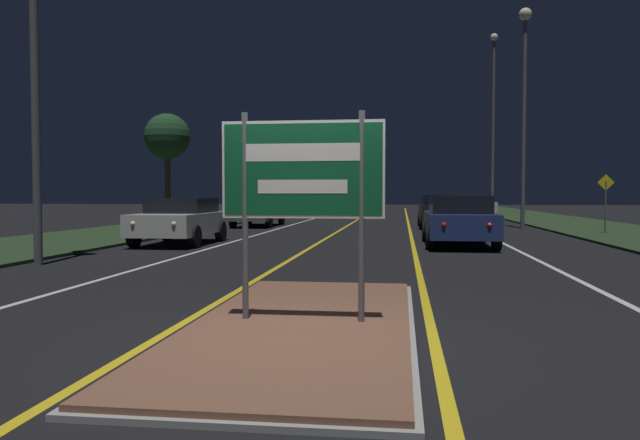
# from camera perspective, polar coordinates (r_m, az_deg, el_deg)

# --- Properties ---
(ground_plane) EXTENTS (160.00, 160.00, 0.00)m
(ground_plane) POSITION_cam_1_polar(r_m,az_deg,el_deg) (6.58, -2.44, -11.02)
(ground_plane) COLOR black
(median_island) EXTENTS (2.51, 6.16, 0.10)m
(median_island) POSITION_cam_1_polar(r_m,az_deg,el_deg) (7.16, -1.59, -9.58)
(median_island) COLOR #999993
(median_island) RESTS_ON ground_plane
(verge_left) EXTENTS (5.00, 100.00, 0.08)m
(verge_left) POSITION_cam_1_polar(r_m,az_deg,el_deg) (28.40, -14.45, -0.65)
(verge_left) COLOR #23381E
(verge_left) RESTS_ON ground_plane
(verge_right) EXTENTS (5.00, 100.00, 0.08)m
(verge_right) POSITION_cam_1_polar(r_m,az_deg,el_deg) (27.65, 25.15, -0.89)
(verge_right) COLOR #23381E
(verge_right) RESTS_ON ground_plane
(centre_line_yellow_left) EXTENTS (0.12, 70.00, 0.01)m
(centre_line_yellow_left) POSITION_cam_1_polar(r_m,az_deg,el_deg) (31.45, 2.82, -0.35)
(centre_line_yellow_left) COLOR gold
(centre_line_yellow_left) RESTS_ON ground_plane
(centre_line_yellow_right) EXTENTS (0.12, 70.00, 0.01)m
(centre_line_yellow_right) POSITION_cam_1_polar(r_m,az_deg,el_deg) (31.35, 8.10, -0.38)
(centre_line_yellow_right) COLOR gold
(centre_line_yellow_right) RESTS_ON ground_plane
(lane_line_white_left) EXTENTS (0.12, 70.00, 0.01)m
(lane_line_white_left) POSITION_cam_1_polar(r_m,az_deg,el_deg) (31.79, -2.13, -0.32)
(lane_line_white_left) COLOR silver
(lane_line_white_left) RESTS_ON ground_plane
(lane_line_white_right) EXTENTS (0.12, 70.00, 0.01)m
(lane_line_white_right) POSITION_cam_1_polar(r_m,az_deg,el_deg) (31.50, 13.11, -0.41)
(lane_line_white_right) COLOR silver
(lane_line_white_right) RESTS_ON ground_plane
(edge_line_white_left) EXTENTS (0.10, 70.00, 0.01)m
(edge_line_white_left) POSITION_cam_1_polar(r_m,az_deg,el_deg) (32.43, -7.36, -0.28)
(edge_line_white_left) COLOR silver
(edge_line_white_left) RESTS_ON ground_plane
(edge_line_white_right) EXTENTS (0.10, 70.00, 0.01)m
(edge_line_white_right) POSITION_cam_1_polar(r_m,az_deg,el_deg) (31.93, 18.48, -0.43)
(edge_line_white_right) COLOR silver
(edge_line_white_right) RESTS_ON ground_plane
(highway_sign) EXTENTS (1.84, 0.07, 2.35)m
(highway_sign) POSITION_cam_1_polar(r_m,az_deg,el_deg) (7.00, -1.61, 3.87)
(highway_sign) COLOR #56565B
(highway_sign) RESTS_ON median_island
(streetlight_right_near) EXTENTS (0.56, 0.56, 9.53)m
(streetlight_right_near) POSITION_cam_1_polar(r_m,az_deg,el_deg) (28.99, 18.18, 11.75)
(streetlight_right_near) COLOR #56565B
(streetlight_right_near) RESTS_ON ground_plane
(streetlight_right_far) EXTENTS (0.48, 0.48, 11.36)m
(streetlight_right_far) POSITION_cam_1_polar(r_m,az_deg,el_deg) (40.49, 15.57, 9.84)
(streetlight_right_far) COLOR #56565B
(streetlight_right_far) RESTS_ON ground_plane
(car_receding_0) EXTENTS (1.99, 4.81, 1.46)m
(car_receding_0) POSITION_cam_1_polar(r_m,az_deg,el_deg) (18.69, 12.55, 0.03)
(car_receding_0) COLOR navy
(car_receding_0) RESTS_ON ground_plane
(car_receding_1) EXTENTS (1.91, 4.41, 1.46)m
(car_receding_1) POSITION_cam_1_polar(r_m,az_deg,el_deg) (28.22, 10.95, 0.87)
(car_receding_1) COLOR black
(car_receding_1) RESTS_ON ground_plane
(car_receding_2) EXTENTS (1.99, 4.52, 1.40)m
(car_receding_2) POSITION_cam_1_polar(r_m,az_deg,el_deg) (41.09, 14.23, 1.28)
(car_receding_2) COLOR silver
(car_receding_2) RESTS_ON ground_plane
(car_approaching_0) EXTENTS (2.00, 4.13, 1.39)m
(car_approaching_0) POSITION_cam_1_polar(r_m,az_deg,el_deg) (19.32, -12.64, 0.03)
(car_approaching_0) COLOR silver
(car_approaching_0) RESTS_ON ground_plane
(car_approaching_1) EXTENTS (1.86, 4.73, 1.38)m
(car_approaching_1) POSITION_cam_1_polar(r_m,az_deg,el_deg) (29.36, -5.63, 0.87)
(car_approaching_1) COLOR #4C514C
(car_approaching_1) RESTS_ON ground_plane
(car_approaching_2) EXTENTS (2.00, 4.60, 1.46)m
(car_approaching_2) POSITION_cam_1_polar(r_m,az_deg,el_deg) (42.16, 2.32, 1.40)
(car_approaching_2) COLOR #B7B7BC
(car_approaching_2) RESTS_ON ground_plane
(warning_sign) EXTENTS (0.60, 0.06, 2.16)m
(warning_sign) POSITION_cam_1_polar(r_m,az_deg,el_deg) (25.27, 24.66, 1.88)
(warning_sign) COLOR #56565B
(warning_sign) RESTS_ON verge_right
(roadside_palm_left) EXTENTS (1.89, 1.89, 4.79)m
(roadside_palm_left) POSITION_cam_1_polar(r_m,az_deg,el_deg) (26.97, -13.79, 7.32)
(roadside_palm_left) COLOR #4C3823
(roadside_palm_left) RESTS_ON verge_left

